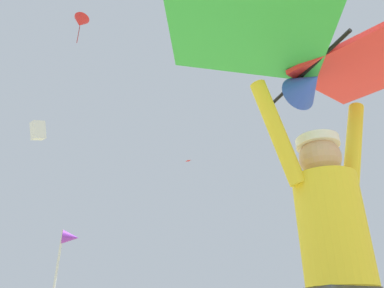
{
  "coord_description": "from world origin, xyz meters",
  "views": [
    {
      "loc": [
        -1.15,
        -1.61,
        0.68
      ],
      "look_at": [
        0.17,
        1.9,
        2.52
      ],
      "focal_mm": 33.72,
      "sensor_mm": 36.0,
      "label": 1
    }
  ],
  "objects_px": {
    "kite_flyer_person": "(338,262)",
    "held_stunt_kite": "(313,56)",
    "distant_kite_white_high_left": "(38,130)",
    "distant_kite_red_far_center": "(188,161)",
    "marker_flag": "(68,247)",
    "distant_kite_red_low_right": "(81,22)"
  },
  "relations": [
    {
      "from": "kite_flyer_person",
      "to": "held_stunt_kite",
      "type": "xyz_separation_m",
      "value": [
        -0.0,
        -0.09,
        1.21
      ]
    },
    {
      "from": "kite_flyer_person",
      "to": "held_stunt_kite",
      "type": "bearing_deg",
      "value": -90.19
    },
    {
      "from": "distant_kite_red_low_right",
      "to": "held_stunt_kite",
      "type": "bearing_deg",
      "value": -84.32
    },
    {
      "from": "distant_kite_red_far_center",
      "to": "distant_kite_red_low_right",
      "type": "height_order",
      "value": "distant_kite_red_low_right"
    },
    {
      "from": "distant_kite_white_high_left",
      "to": "marker_flag",
      "type": "xyz_separation_m",
      "value": [
        2.64,
        -19.34,
        -11.52
      ]
    },
    {
      "from": "distant_kite_white_high_left",
      "to": "marker_flag",
      "type": "distance_m",
      "value": 22.66
    },
    {
      "from": "kite_flyer_person",
      "to": "held_stunt_kite",
      "type": "height_order",
      "value": "held_stunt_kite"
    },
    {
      "from": "distant_kite_white_high_left",
      "to": "distant_kite_red_far_center",
      "type": "bearing_deg",
      "value": 29.0
    },
    {
      "from": "distant_kite_red_far_center",
      "to": "marker_flag",
      "type": "xyz_separation_m",
      "value": [
        -12.22,
        -27.58,
        -14.72
      ]
    },
    {
      "from": "distant_kite_red_far_center",
      "to": "distant_kite_red_low_right",
      "type": "distance_m",
      "value": 18.61
    },
    {
      "from": "held_stunt_kite",
      "to": "marker_flag",
      "type": "height_order",
      "value": "held_stunt_kite"
    },
    {
      "from": "kite_flyer_person",
      "to": "distant_kite_red_far_center",
      "type": "relative_size",
      "value": 2.84
    },
    {
      "from": "held_stunt_kite",
      "to": "distant_kite_red_far_center",
      "type": "xyz_separation_m",
      "value": [
        11.13,
        32.89,
        14.39
      ]
    },
    {
      "from": "kite_flyer_person",
      "to": "distant_kite_white_high_left",
      "type": "xyz_separation_m",
      "value": [
        -3.73,
        24.56,
        12.4
      ]
    },
    {
      "from": "kite_flyer_person",
      "to": "marker_flag",
      "type": "bearing_deg",
      "value": 101.83
    },
    {
      "from": "distant_kite_red_far_center",
      "to": "distant_kite_white_high_left",
      "type": "relative_size",
      "value": 0.42
    },
    {
      "from": "distant_kite_red_far_center",
      "to": "marker_flag",
      "type": "distance_m",
      "value": 33.56
    },
    {
      "from": "held_stunt_kite",
      "to": "distant_kite_red_far_center",
      "type": "height_order",
      "value": "distant_kite_red_far_center"
    },
    {
      "from": "distant_kite_red_low_right",
      "to": "kite_flyer_person",
      "type": "bearing_deg",
      "value": -84.3
    },
    {
      "from": "kite_flyer_person",
      "to": "marker_flag",
      "type": "relative_size",
      "value": 0.92
    },
    {
      "from": "marker_flag",
      "to": "held_stunt_kite",
      "type": "bearing_deg",
      "value": -78.37
    },
    {
      "from": "held_stunt_kite",
      "to": "distant_kite_white_high_left",
      "type": "xyz_separation_m",
      "value": [
        -3.73,
        24.65,
        11.2
      ]
    }
  ]
}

